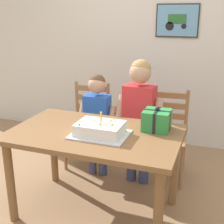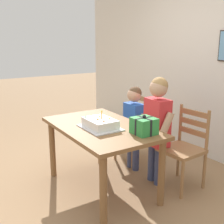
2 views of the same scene
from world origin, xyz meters
The scene contains 9 objects.
ground_plane centered at (0.00, 0.00, 0.00)m, with size 20.00×20.00×0.00m, color #997551.
back_wall centered at (0.00, 1.78, 1.30)m, with size 6.40×0.11×2.60m.
dining_table centered at (0.00, 0.00, 0.65)m, with size 1.38×0.84×0.75m.
birthday_cake centered at (0.07, -0.05, 0.80)m, with size 0.44×0.34×0.19m.
gift_box_red_large centered at (0.45, 0.22, 0.84)m, with size 0.22×0.22×0.20m.
chair_left centered at (-0.44, 0.83, 0.47)m, with size 0.45×0.45×0.92m.
chair_right centered at (0.43, 0.83, 0.47)m, with size 0.45×0.45×0.92m.
child_older centered at (0.20, 0.62, 0.77)m, with size 0.47×0.27×1.26m.
child_younger centered at (-0.24, 0.62, 0.67)m, with size 0.39×0.23×1.10m.
Camera 2 is at (2.59, -1.52, 1.68)m, focal length 46.47 mm.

